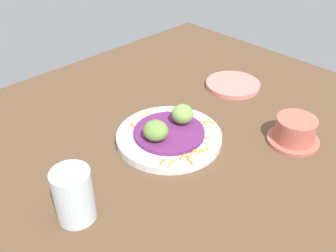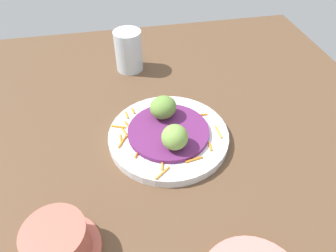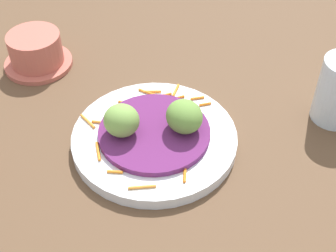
{
  "view_description": "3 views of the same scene",
  "coord_description": "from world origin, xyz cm",
  "px_view_note": "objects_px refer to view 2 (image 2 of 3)",
  "views": [
    {
      "loc": [
        -53.02,
        -44.2,
        53.94
      ],
      "look_at": [
        -5.33,
        4.67,
        6.63
      ],
      "focal_mm": 40.92,
      "sensor_mm": 36.0,
      "label": 1
    },
    {
      "loc": [
        38.38,
        -3.42,
        46.54
      ],
      "look_at": [
        -4.34,
        5.1,
        5.77
      ],
      "focal_mm": 33.3,
      "sensor_mm": 36.0,
      "label": 2
    },
    {
      "loc": [
        -4.4,
        53.9,
        52.09
      ],
      "look_at": [
        -6.41,
        5.05,
        5.24
      ],
      "focal_mm": 51.49,
      "sensor_mm": 36.0,
      "label": 3
    }
  ],
  "objects_px": {
    "guac_scoop_left": "(163,107)",
    "guac_scoop_center": "(174,136)",
    "main_plate": "(169,136)",
    "terracotta_bowl": "(58,243)",
    "water_glass": "(129,51)"
  },
  "relations": [
    {
      "from": "guac_scoop_left",
      "to": "water_glass",
      "type": "bearing_deg",
      "value": -169.13
    },
    {
      "from": "guac_scoop_left",
      "to": "terracotta_bowl",
      "type": "bearing_deg",
      "value": -39.3
    },
    {
      "from": "main_plate",
      "to": "water_glass",
      "type": "xyz_separation_m",
      "value": [
        -0.27,
        -0.05,
        0.04
      ]
    },
    {
      "from": "guac_scoop_left",
      "to": "water_glass",
      "type": "xyz_separation_m",
      "value": [
        -0.23,
        -0.04,
        0.0
      ]
    },
    {
      "from": "water_glass",
      "to": "guac_scoop_left",
      "type": "bearing_deg",
      "value": 10.87
    },
    {
      "from": "guac_scoop_left",
      "to": "water_glass",
      "type": "relative_size",
      "value": 0.53
    },
    {
      "from": "main_plate",
      "to": "water_glass",
      "type": "bearing_deg",
      "value": -170.28
    },
    {
      "from": "main_plate",
      "to": "guac_scoop_left",
      "type": "distance_m",
      "value": 0.06
    },
    {
      "from": "guac_scoop_left",
      "to": "guac_scoop_center",
      "type": "distance_m",
      "value": 0.08
    },
    {
      "from": "main_plate",
      "to": "guac_scoop_center",
      "type": "relative_size",
      "value": 4.73
    },
    {
      "from": "main_plate",
      "to": "terracotta_bowl",
      "type": "bearing_deg",
      "value": -45.2
    },
    {
      "from": "guac_scoop_left",
      "to": "main_plate",
      "type": "bearing_deg",
      "value": 3.29
    },
    {
      "from": "main_plate",
      "to": "water_glass",
      "type": "relative_size",
      "value": 2.31
    },
    {
      "from": "terracotta_bowl",
      "to": "guac_scoop_center",
      "type": "bearing_deg",
      "value": 127.6
    },
    {
      "from": "terracotta_bowl",
      "to": "water_glass",
      "type": "bearing_deg",
      "value": 162.23
    }
  ]
}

